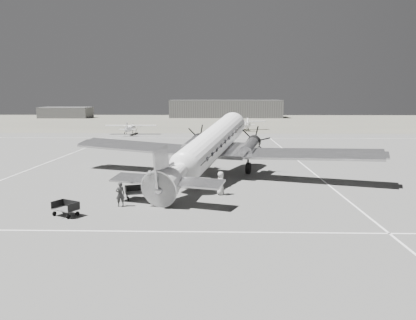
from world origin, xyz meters
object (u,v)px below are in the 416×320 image
(dc3_airliner, at_px, (209,149))
(light_plane_right, at_px, (243,125))
(hangar_main, at_px, (226,109))
(passenger, at_px, (221,183))
(baggage_cart_far, at_px, (66,209))
(light_plane_left, at_px, (131,129))
(shed_secondary, at_px, (66,112))
(ramp_agent, at_px, (150,181))
(baggage_cart_near, at_px, (136,192))
(ground_crew, at_px, (120,194))

(dc3_airliner, xyz_separation_m, light_plane_right, (6.62, 58.67, -1.77))
(hangar_main, bearing_deg, passenger, -91.17)
(dc3_airliner, distance_m, baggage_cart_far, 15.10)
(light_plane_right, distance_m, baggage_cart_far, 72.24)
(light_plane_left, xyz_separation_m, baggage_cart_far, (8.34, -58.36, -0.62))
(hangar_main, relative_size, passenger, 22.54)
(passenger, bearing_deg, shed_secondary, 22.76)
(dc3_airliner, relative_size, ramp_agent, 17.34)
(dc3_airliner, height_order, passenger, dc3_airliner)
(baggage_cart_far, height_order, passenger, passenger)
(hangar_main, height_order, baggage_cart_far, hangar_main)
(hangar_main, distance_m, baggage_cart_far, 131.66)
(dc3_airliner, xyz_separation_m, light_plane_left, (-17.37, 46.52, -1.86))
(baggage_cart_near, bearing_deg, passenger, -6.03)
(dc3_airliner, bearing_deg, shed_secondary, 134.23)
(dc3_airliner, relative_size, light_plane_left, 2.93)
(light_plane_right, height_order, passenger, light_plane_right)
(baggage_cart_far, xyz_separation_m, ground_crew, (3.01, 2.42, 0.40))
(dc3_airliner, xyz_separation_m, baggage_cart_far, (-9.03, -11.84, -2.48))
(dc3_airliner, distance_m, ground_crew, 11.38)
(ramp_agent, bearing_deg, ground_crew, 169.54)
(light_plane_left, height_order, light_plane_right, light_plane_right)
(light_plane_left, height_order, ground_crew, light_plane_left)
(light_plane_right, height_order, baggage_cart_near, light_plane_right)
(shed_secondary, relative_size, passenger, 9.66)
(ramp_agent, height_order, passenger, passenger)
(light_plane_right, xyz_separation_m, ground_crew, (-12.65, -68.10, -0.31))
(light_plane_left, bearing_deg, ramp_agent, -78.80)
(baggage_cart_far, height_order, ground_crew, ground_crew)
(hangar_main, xyz_separation_m, baggage_cart_far, (-12.68, -131.02, -2.82))
(hangar_main, relative_size, shed_secondary, 2.33)
(baggage_cart_near, relative_size, baggage_cart_far, 1.04)
(shed_secondary, height_order, baggage_cart_near, shed_secondary)
(baggage_cart_near, bearing_deg, baggage_cart_far, -148.07)
(hangar_main, height_order, ground_crew, hangar_main)
(light_plane_right, bearing_deg, light_plane_left, -165.00)
(dc3_airliner, height_order, light_plane_left, dc3_airliner)
(light_plane_left, distance_m, ramp_agent, 53.15)
(ground_crew, bearing_deg, shed_secondary, -93.96)
(light_plane_left, distance_m, ground_crew, 57.08)
(baggage_cart_near, bearing_deg, light_plane_right, 60.62)
(passenger, bearing_deg, baggage_cart_near, 100.24)
(dc3_airliner, xyz_separation_m, ground_crew, (-6.02, -9.43, -2.08))
(baggage_cart_far, bearing_deg, ground_crew, 67.06)
(shed_secondary, distance_m, light_plane_left, 78.09)
(ground_crew, bearing_deg, light_plane_right, -126.64)
(baggage_cart_far, xyz_separation_m, passenger, (10.13, 6.09, 0.45))
(ground_crew, bearing_deg, light_plane_left, -104.65)
(ground_crew, relative_size, passenger, 0.94)
(ground_crew, height_order, passenger, passenger)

